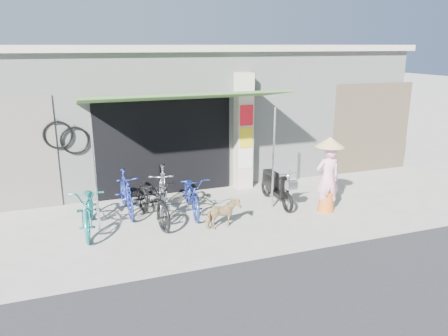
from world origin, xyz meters
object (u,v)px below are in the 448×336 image
object	(u,v)px
bike_teal	(89,207)
nun	(328,175)
bike_blue	(126,193)
bike_black	(153,200)
moped	(276,187)
bike_navy	(192,193)
bike_silver	(163,192)
street_dog	(223,214)

from	to	relation	value
bike_teal	nun	distance (m)	5.19
bike_teal	bike_blue	size ratio (longest dim) A/B	1.18
bike_black	moped	bearing A→B (deg)	-7.64
bike_navy	bike_silver	bearing A→B (deg)	178.06
moped	bike_black	bearing A→B (deg)	-177.50
bike_teal	bike_navy	distance (m)	2.25
bike_silver	bike_blue	bearing A→B (deg)	169.01
bike_teal	bike_navy	xyz separation A→B (m)	(2.23, 0.25, -0.04)
bike_blue	street_dog	bearing A→B (deg)	-42.43
nun	bike_navy	bearing A→B (deg)	-12.36
bike_black	nun	xyz separation A→B (m)	(3.83, -0.71, 0.36)
bike_teal	bike_black	bearing A→B (deg)	6.41
bike_teal	nun	bearing A→B (deg)	-2.09
bike_blue	bike_black	xyz separation A→B (m)	(0.47, -0.68, 0.01)
bike_silver	street_dog	distance (m)	1.54
bike_black	bike_navy	distance (m)	0.96
bike_blue	moped	distance (m)	3.47
bike_blue	bike_silver	xyz separation A→B (m)	(0.75, -0.36, 0.06)
bike_blue	moped	xyz separation A→B (m)	(3.43, -0.56, -0.07)
bike_teal	street_dog	distance (m)	2.72
bike_teal	moped	size ratio (longest dim) A/B	1.17
bike_black	bike_navy	size ratio (longest dim) A/B	1.08
bike_black	nun	world-z (taller)	nun
street_dog	moped	xyz separation A→B (m)	(1.67, 0.94, 0.11)
moped	bike_silver	bearing A→B (deg)	175.95
bike_black	bike_silver	bearing A→B (deg)	38.47
bike_navy	moped	xyz separation A→B (m)	(2.03, -0.11, -0.04)
bike_navy	street_dog	distance (m)	1.13
bike_teal	moped	distance (m)	4.27
bike_silver	bike_navy	xyz separation A→B (m)	(0.64, -0.09, -0.09)
moped	nun	world-z (taller)	nun
bike_silver	moped	bearing A→B (deg)	10.18
moped	street_dog	bearing A→B (deg)	-150.31
nun	bike_black	bearing A→B (deg)	-4.93
bike_teal	bike_silver	bearing A→B (deg)	17.56
bike_navy	moped	size ratio (longest dim) A/B	1.07
bike_teal	bike_black	distance (m)	1.30
bike_blue	moped	size ratio (longest dim) A/B	0.99
bike_silver	street_dog	xyz separation A→B (m)	(1.00, -1.15, -0.24)
bike_black	moped	distance (m)	2.96
bike_silver	street_dog	size ratio (longest dim) A/B	2.48
bike_teal	bike_silver	xyz separation A→B (m)	(1.59, 0.34, 0.05)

